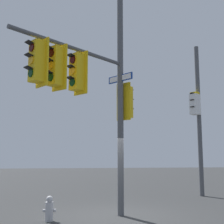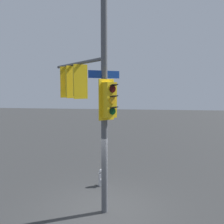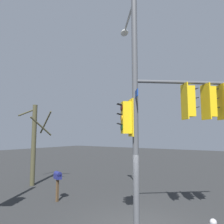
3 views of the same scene
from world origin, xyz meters
name	(u,v)px [view 1 (image 1 of 3)]	position (x,y,z in m)	size (l,w,h in m)	color
ground_plane	(118,216)	(0.00, 0.00, 0.00)	(80.00, 80.00, 0.00)	#2B2D2D
main_signal_pole_assembly	(98,73)	(0.74, 0.79, 4.50)	(5.08, 3.21, 8.46)	#4C4F54
secondary_pole_assembly	(197,112)	(-4.72, -4.16, 4.08)	(0.69, 0.62, 7.51)	#4C4F54
fire_hydrant	(49,209)	(2.15, 0.46, 0.34)	(0.38, 0.24, 0.73)	#B2B2B7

